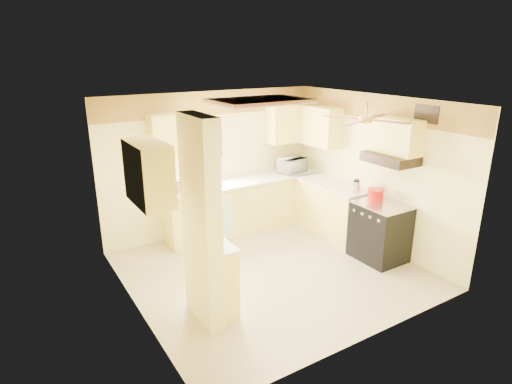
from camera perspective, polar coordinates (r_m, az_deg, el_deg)
floor at (r=6.53m, az=2.04°, el=-10.44°), size 4.00×4.00×0.00m
ceiling at (r=5.76m, az=2.32°, el=11.94°), size 4.00×4.00×0.00m
wall_back at (r=7.61m, az=-5.86°, el=3.84°), size 4.00×0.00×4.00m
wall_front at (r=4.69m, az=15.33°, el=-6.12°), size 4.00×0.00×4.00m
wall_left at (r=5.24m, az=-16.32°, el=-3.56°), size 0.00×3.80×3.80m
wall_right at (r=7.30m, az=15.33°, el=2.63°), size 0.00×3.80×3.80m
wallpaper_border at (r=7.41m, az=-6.05°, el=11.69°), size 4.00×0.02×0.40m
partition_column at (r=4.96m, az=-7.29°, el=-4.21°), size 0.20×0.70×2.50m
partition_ledge at (r=5.39m, az=-4.79°, el=-11.63°), size 0.25×0.55×0.90m
ledge_top at (r=5.18m, az=-4.92°, el=-7.12°), size 0.28×0.58×0.04m
lower_cabinets_back at (r=7.82m, az=-1.41°, el=-1.81°), size 3.00×0.60×0.90m
lower_cabinets_right at (r=7.74m, az=10.09°, el=-2.33°), size 0.60×1.40×0.90m
countertop_back at (r=7.67m, az=-1.40°, el=1.47°), size 3.04×0.64×0.04m
countertop_right at (r=7.58m, az=10.23°, el=0.98°), size 0.64×1.44×0.04m
dishwasher_panel at (r=7.24m, az=-5.28°, el=-3.75°), size 0.58×0.02×0.80m
window at (r=7.43m, az=-7.62°, el=5.79°), size 0.92×0.02×1.02m
upper_cab_back_left at (r=7.00m, az=-11.67°, el=7.32°), size 0.60×0.35×0.70m
upper_cab_back_right at (r=8.13m, az=4.52°, el=9.12°), size 0.90×0.35×0.70m
upper_cab_right at (r=7.93m, az=8.19°, el=8.76°), size 0.35×1.00×0.70m
upper_cab_left_wall at (r=4.87m, az=-14.14°, el=2.43°), size 0.35×0.75×0.70m
upper_cab_over_stove at (r=6.66m, az=18.23°, el=7.11°), size 0.35×0.76×0.52m
stove at (r=6.97m, az=16.20°, el=-5.07°), size 0.68×0.77×0.92m
range_hood at (r=6.66m, az=17.48°, el=4.28°), size 0.50×0.76×0.14m
poster_menu at (r=4.81m, az=-6.37°, el=2.67°), size 0.02×0.42×0.57m
poster_nashville at (r=5.02m, az=-6.11°, el=-4.49°), size 0.02×0.42×0.57m
ceiling_light_panel at (r=6.24m, az=0.46°, el=12.02°), size 1.35×0.95×0.06m
ceiling_fan at (r=5.90m, az=14.39°, el=9.44°), size 1.15×1.15×0.26m
vent_grate at (r=6.52m, az=21.79°, el=9.63°), size 0.02×0.40×0.25m
microwave at (r=8.15m, az=4.82°, el=3.58°), size 0.54×0.41×0.28m
bowl at (r=5.12m, az=-5.19°, el=-6.91°), size 0.24×0.24×0.05m
dutch_oven at (r=6.95m, az=15.66°, el=-0.31°), size 0.26×0.26×0.17m
kettle at (r=7.16m, az=13.22°, el=0.75°), size 0.14×0.14×0.21m
dish_rack at (r=7.10m, az=-10.47°, el=0.65°), size 0.43×0.34×0.23m
utensil_crock at (r=7.47m, az=-5.23°, el=1.73°), size 0.12×0.12×0.23m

